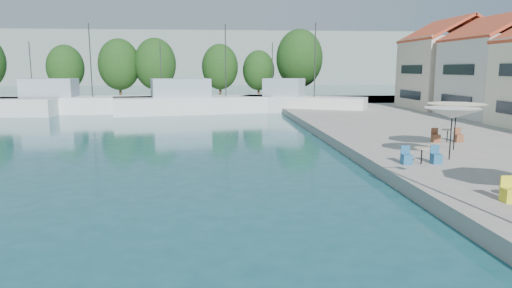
{
  "coord_description": "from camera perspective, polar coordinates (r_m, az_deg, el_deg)",
  "views": [
    {
      "loc": [
        -1.32,
        3.13,
        4.9
      ],
      "look_at": [
        0.71,
        26.0,
        1.09
      ],
      "focal_mm": 32.0,
      "sensor_mm": 36.0,
      "label": 1
    }
  ],
  "objects": [
    {
      "name": "quay_far",
      "position": [
        64.38,
        -11.06,
        5.15
      ],
      "size": [
        90.0,
        16.0,
        0.6
      ],
      "primitive_type": "cube",
      "color": "gray",
      "rests_on": "ground"
    },
    {
      "name": "hill_west",
      "position": [
        159.5,
        -15.68,
        10.19
      ],
      "size": [
        180.0,
        40.0,
        16.0
      ],
      "primitive_type": "cube",
      "color": "gray",
      "rests_on": "ground"
    },
    {
      "name": "hill_east",
      "position": [
        181.63,
        8.19,
        9.67
      ],
      "size": [
        140.0,
        40.0,
        12.0
      ],
      "primitive_type": "cube",
      "color": "gray",
      "rests_on": "ground"
    },
    {
      "name": "building_05",
      "position": [
        46.39,
        28.37,
        8.75
      ],
      "size": [
        8.4,
        8.8,
        9.7
      ],
      "color": "beige",
      "rests_on": "quay_right"
    },
    {
      "name": "building_06",
      "position": [
        54.16,
        23.13,
        9.31
      ],
      "size": [
        9.0,
        8.8,
        10.2
      ],
      "color": "beige",
      "rests_on": "quay_right"
    },
    {
      "name": "trawler_02",
      "position": [
        54.8,
        -22.03,
        4.73
      ],
      "size": [
        18.2,
        5.24,
        10.2
      ],
      "rotation": [
        0.0,
        0.0,
        0.03
      ],
      "color": "white",
      "rests_on": "ground"
    },
    {
      "name": "trawler_03",
      "position": [
        51.72,
        -6.57,
        5.11
      ],
      "size": [
        21.19,
        9.34,
        10.2
      ],
      "rotation": [
        0.0,
        0.0,
        0.2
      ],
      "color": "white",
      "rests_on": "ground"
    },
    {
      "name": "trawler_04",
      "position": [
        51.59,
        5.34,
        5.12
      ],
      "size": [
        14.23,
        9.39,
        10.2
      ],
      "rotation": [
        0.0,
        0.0,
        -0.45
      ],
      "color": "white",
      "rests_on": "ground"
    },
    {
      "name": "tree_03",
      "position": [
        71.11,
        -22.73,
        8.79
      ],
      "size": [
        5.17,
        5.17,
        7.66
      ],
      "color": "#3F2B19",
      "rests_on": "quay_far"
    },
    {
      "name": "tree_04",
      "position": [
        66.72,
        -16.74,
        9.5
      ],
      "size": [
        5.68,
        5.68,
        8.4
      ],
      "color": "#3F2B19",
      "rests_on": "quay_far"
    },
    {
      "name": "tree_05",
      "position": [
        65.74,
        -12.49,
        9.73
      ],
      "size": [
        5.75,
        5.75,
        8.51
      ],
      "color": "#3F2B19",
      "rests_on": "quay_far"
    },
    {
      "name": "tree_06",
      "position": [
        67.95,
        -4.52,
        9.59
      ],
      "size": [
        5.31,
        5.31,
        7.86
      ],
      "color": "#3F2B19",
      "rests_on": "quay_far"
    },
    {
      "name": "tree_07",
      "position": [
        68.22,
        0.33,
        9.19
      ],
      "size": [
        4.71,
        4.71,
        6.98
      ],
      "color": "#3F2B19",
      "rests_on": "quay_far"
    },
    {
      "name": "tree_08",
      "position": [
        67.15,
        5.43,
        10.6
      ],
      "size": [
        6.7,
        6.7,
        9.92
      ],
      "color": "#3F2B19",
      "rests_on": "quay_far"
    },
    {
      "name": "umbrella_white",
      "position": [
        23.36,
        23.33,
        3.55
      ],
      "size": [
        2.7,
        2.7,
        2.47
      ],
      "color": "black",
      "rests_on": "quay_right"
    },
    {
      "name": "umbrella_cream",
      "position": [
        26.35,
        23.76,
        4.1
      ],
      "size": [
        3.12,
        3.12,
        2.47
      ],
      "color": "black",
      "rests_on": "quay_right"
    },
    {
      "name": "cafe_table_02",
      "position": [
        22.05,
        19.97,
        -1.64
      ],
      "size": [
        1.82,
        0.7,
        0.76
      ],
      "color": "black",
      "rests_on": "quay_right"
    },
    {
      "name": "cafe_table_03",
      "position": [
        29.15,
        22.78,
        0.77
      ],
      "size": [
        1.82,
        0.7,
        0.76
      ],
      "color": "black",
      "rests_on": "quay_right"
    }
  ]
}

